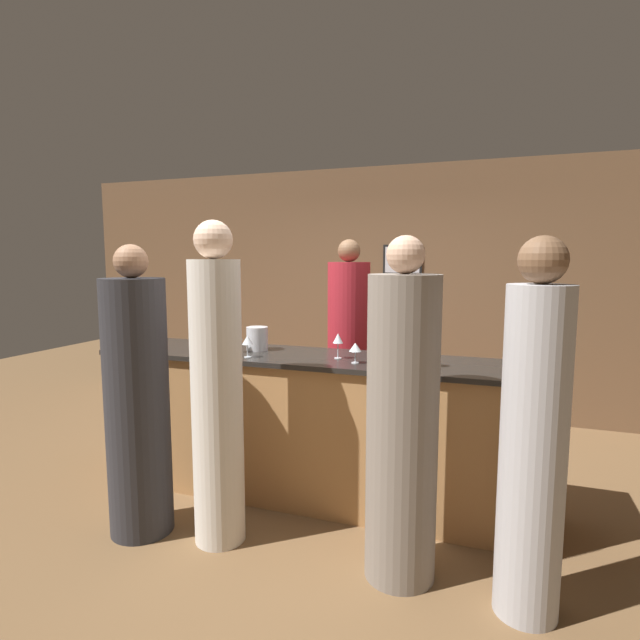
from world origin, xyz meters
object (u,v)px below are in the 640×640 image
(guest_2, at_px, (533,442))
(guest_0, at_px, (137,403))
(bartender, at_px, (348,360))
(wine_bottle_1, at_px, (130,333))
(ice_bucket, at_px, (257,339))
(wine_bottle_0, at_px, (512,359))
(guest_1, at_px, (217,393))
(guest_3, at_px, (402,424))

(guest_2, bearing_deg, guest_0, -179.65)
(bartender, relative_size, guest_0, 1.04)
(guest_2, relative_size, wine_bottle_1, 6.15)
(guest_0, relative_size, wine_bottle_1, 6.09)
(ice_bucket, bearing_deg, wine_bottle_0, -10.44)
(guest_1, bearing_deg, guest_3, 1.08)
(guest_3, relative_size, ice_bucket, 10.48)
(guest_1, height_order, ice_bucket, guest_1)
(guest_0, xyz_separation_m, guest_3, (1.66, 0.10, 0.02))
(guest_1, xyz_separation_m, wine_bottle_0, (1.68, 0.48, 0.24))
(guest_3, height_order, wine_bottle_1, guest_3)
(guest_2, height_order, ice_bucket, guest_2)
(wine_bottle_0, distance_m, ice_bucket, 1.85)
(guest_1, distance_m, guest_2, 1.78)
(guest_0, xyz_separation_m, ice_bucket, (0.40, 0.89, 0.30))
(guest_0, height_order, guest_1, guest_1)
(bartender, distance_m, guest_3, 1.64)
(wine_bottle_0, bearing_deg, guest_1, -164.11)
(bartender, distance_m, wine_bottle_0, 1.66)
(guest_2, relative_size, guest_3, 0.99)
(wine_bottle_0, relative_size, wine_bottle_1, 0.97)
(wine_bottle_0, relative_size, ice_bucket, 1.64)
(guest_1, bearing_deg, bartender, 74.99)
(guest_3, distance_m, wine_bottle_1, 2.36)
(guest_1, distance_m, wine_bottle_0, 1.76)
(wine_bottle_0, height_order, wine_bottle_1, wine_bottle_1)
(bartender, relative_size, guest_2, 1.03)
(guest_3, bearing_deg, ice_bucket, 147.93)
(guest_0, relative_size, guest_3, 0.98)
(guest_3, bearing_deg, bartender, 116.56)
(bartender, xyz_separation_m, guest_1, (-0.40, -1.49, 0.05))
(guest_0, bearing_deg, guest_3, 3.40)
(guest_2, distance_m, wine_bottle_1, 3.00)
(guest_1, relative_size, guest_3, 1.06)
(bartender, xyz_separation_m, ice_bucket, (-0.53, -0.67, 0.26))
(guest_2, bearing_deg, guest_1, 177.96)
(bartender, relative_size, wine_bottle_1, 6.34)
(guest_2, bearing_deg, ice_bucket, 155.37)
(bartender, relative_size, guest_1, 0.97)
(bartender, height_order, guest_2, bartender)
(bartender, bearing_deg, ice_bucket, 51.67)
(guest_1, bearing_deg, wine_bottle_1, 152.43)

